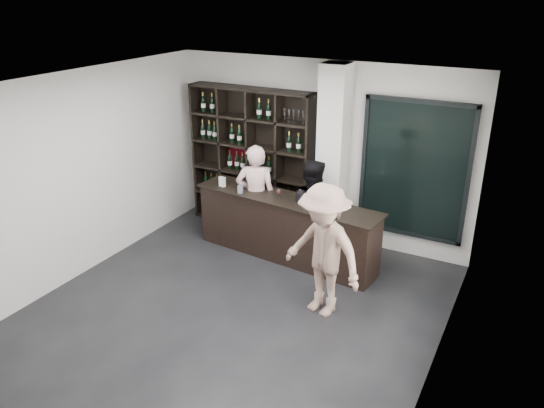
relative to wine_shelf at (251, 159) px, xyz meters
The scene contains 12 objects.
floor 3.06m from the wine_shelf, 65.85° to the right, with size 5.00×5.50×0.01m, color black.
wine_shelf is the anchor object (origin of this frame).
structural_column 1.52m from the wine_shelf, ahead, with size 0.40×0.40×2.90m, color silver.
glass_panel 2.71m from the wine_shelf, ahead, with size 1.60×0.08×2.10m.
tasting_counter 1.52m from the wine_shelf, 37.31° to the right, with size 2.99×0.62×0.98m.
taster_pink 0.93m from the wine_shelf, 55.63° to the right, with size 0.62×0.41×1.70m, color beige.
taster_black 1.59m from the wine_shelf, 24.60° to the right, with size 0.77×0.60×1.59m, color black.
customer 2.89m from the wine_shelf, 42.00° to the right, with size 1.13×0.65×1.75m, color gray.
wine_glass 1.33m from the wine_shelf, 42.09° to the right, with size 0.08×0.08×0.18m, color white, non-canonical shape.
spit_cup 1.02m from the wine_shelf, 69.78° to the right, with size 0.09×0.09×0.12m, color silver.
napkin_stack 2.13m from the wine_shelf, 20.39° to the right, with size 0.11×0.11×0.02m, color white.
card_stand 0.85m from the wine_shelf, 93.41° to the right, with size 0.10×0.05×0.16m, color white.
Camera 1 is at (3.17, -4.82, 3.94)m, focal length 35.00 mm.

